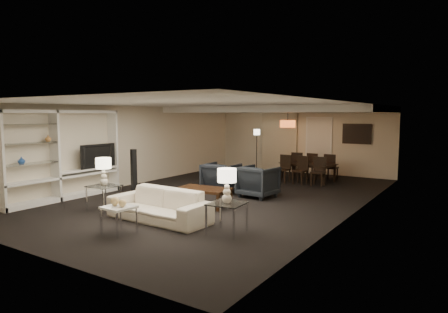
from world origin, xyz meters
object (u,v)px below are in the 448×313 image
television (95,156)px  chair_fr (331,167)px  sofa (159,205)px  vase_blue (21,160)px  armchair_right (258,181)px  chair_nr (318,172)px  floor_speaker (134,171)px  table_lamp_right (227,186)px  pendant_light (288,124)px  floor_lamp (257,151)px  side_table_left (104,198)px  vase_amber (48,138)px  chair_nm (300,170)px  chair_nl (283,169)px  dining_table (307,172)px  marble_table (119,220)px  table_lamp_left (104,172)px  side_table_right (227,218)px  chair_fl (298,165)px  armchair_left (221,178)px  coffee_table (204,197)px  chair_fm (314,166)px

television → chair_fr: size_ratio=1.27×
sofa → vase_blue: bearing=-163.7°
armchair_right → chair_nr: (0.78, 2.52, 0.03)m
vase_blue → floor_speaker: floor_speaker is taller
table_lamp_right → television: bearing=166.6°
chair_fr → table_lamp_right: bearing=93.9°
pendant_light → floor_lamp: 2.27m
chair_fr → floor_speaker: bearing=53.1°
pendant_light → chair_nr: size_ratio=0.58×
pendant_light → side_table_left: bearing=-105.7°
vase_blue → chair_nr: size_ratio=0.19×
side_table_left → floor_lamp: 7.38m
vase_amber → chair_nm: (4.30, 6.00, -1.19)m
floor_speaker → chair_nl: 4.84m
dining_table → chair_nm: size_ratio=1.92×
side_table_left → floor_lamp: floor_lamp is taller
sofa → marble_table: size_ratio=4.37×
vase_amber → side_table_left: bearing=5.7°
vase_blue → chair_fr: 9.42m
television → armchair_right: bearing=-63.2°
dining_table → chair_nm: bearing=-82.3°
television → floor_lamp: (1.86, 6.12, -0.24)m
armchair_right → side_table_left: bearing=60.8°
table_lamp_left → floor_lamp: (0.07, 7.36, -0.07)m
side_table_right → chair_nr: bearing=93.2°
chair_fl → pendant_light: bearing=76.9°
vase_blue → chair_fr: size_ratio=0.19×
floor_speaker → chair_nl: (2.89, 3.88, -0.17)m
vase_blue → marble_table: bearing=-3.2°
armchair_left → chair_fl: bearing=-105.1°
coffee_table → armchair_right: armchair_right is taller
chair_nm → chair_fr: (0.60, 1.30, 0.00)m
dining_table → chair_nl: 0.90m
armchair_right → floor_speaker: 3.59m
pendant_light → chair_fr: size_ratio=0.58×
chair_nm → floor_lamp: size_ratio=0.54×
armchair_left → chair_fm: bearing=-113.4°
sofa → armchair_right: armchair_right is taller
chair_fr → floor_lamp: size_ratio=0.54×
chair_nm → sofa: bearing=-89.7°
vase_amber → chair_nl: vase_amber is taller
armchair_left → chair_fl: (0.78, 3.82, 0.03)m
pendant_light → dining_table: pendant_light is taller
side_table_right → vase_amber: 5.39m
vase_amber → table_lamp_left: bearing=5.7°
side_table_left → chair_nl: bearing=72.1°
television → floor_lamp: size_ratio=0.69×
table_lamp_right → marble_table: size_ratio=1.24×
chair_fr → vase_amber: bearing=57.4°
vase_blue → dining_table: 8.57m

